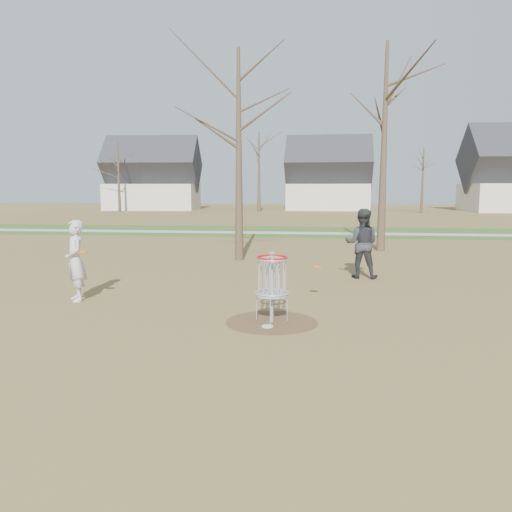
{
  "coord_description": "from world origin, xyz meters",
  "views": [
    {
      "loc": [
        0.88,
        -9.45,
        2.58
      ],
      "look_at": [
        -0.5,
        1.5,
        1.1
      ],
      "focal_mm": 35.0,
      "sensor_mm": 36.0,
      "label": 1
    }
  ],
  "objects_px": {
    "player_standing": "(76,261)",
    "disc_grounded": "(267,326)",
    "disc_golf_basket": "(272,276)",
    "player_throwing": "(362,243)"
  },
  "relations": [
    {
      "from": "player_standing",
      "to": "disc_grounded",
      "type": "height_order",
      "value": "player_standing"
    },
    {
      "from": "disc_grounded",
      "to": "disc_golf_basket",
      "type": "height_order",
      "value": "disc_golf_basket"
    },
    {
      "from": "player_standing",
      "to": "player_throwing",
      "type": "distance_m",
      "value": 7.86
    },
    {
      "from": "disc_grounded",
      "to": "player_standing",
      "type": "bearing_deg",
      "value": 159.69
    },
    {
      "from": "player_throwing",
      "to": "player_standing",
      "type": "bearing_deg",
      "value": 38.71
    },
    {
      "from": "player_standing",
      "to": "disc_golf_basket",
      "type": "relative_size",
      "value": 1.39
    },
    {
      "from": "disc_grounded",
      "to": "disc_golf_basket",
      "type": "relative_size",
      "value": 0.16
    },
    {
      "from": "disc_golf_basket",
      "to": "player_throwing",
      "type": "bearing_deg",
      "value": 67.87
    },
    {
      "from": "player_standing",
      "to": "disc_golf_basket",
      "type": "distance_m",
      "value": 4.88
    },
    {
      "from": "player_standing",
      "to": "disc_grounded",
      "type": "distance_m",
      "value": 5.04
    }
  ]
}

